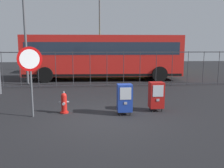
{
  "coord_description": "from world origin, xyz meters",
  "views": [
    {
      "loc": [
        -0.49,
        -6.95,
        2.19
      ],
      "look_at": [
        0.3,
        1.2,
        0.9
      ],
      "focal_mm": 36.86,
      "sensor_mm": 36.0,
      "label": 1
    }
  ],
  "objects": [
    {
      "name": "street_light_far_left",
      "position": [
        0.44,
        13.79,
        4.61
      ],
      "size": [
        0.32,
        0.32,
        8.07
      ],
      "color": "#4C4F54",
      "rests_on": "ground_plane"
    },
    {
      "name": "bus_near",
      "position": [
        0.41,
        8.94,
        1.71
      ],
      "size": [
        10.61,
        3.17,
        3.0
      ],
      "rotation": [
        0.0,
        0.0,
        -0.05
      ],
      "color": "red",
      "rests_on": "ground_plane"
    },
    {
      "name": "ground_plane",
      "position": [
        0.0,
        0.0,
        0.0
      ],
      "size": [
        60.0,
        60.0,
        0.0
      ],
      "primitive_type": "plane",
      "color": "black"
    },
    {
      "name": "stop_sign",
      "position": [
        -2.33,
        0.39,
        1.6
      ],
      "size": [
        0.71,
        0.31,
        2.23
      ],
      "color": "#4C4F54",
      "rests_on": "ground_plane"
    },
    {
      "name": "newspaper_box_primary",
      "position": [
        1.8,
        0.69,
        0.57
      ],
      "size": [
        0.48,
        0.42,
        1.02
      ],
      "color": "black",
      "rests_on": "ground_plane"
    },
    {
      "name": "fence_barrier",
      "position": [
        0.0,
        5.94,
        1.02
      ],
      "size": [
        18.03,
        0.04,
        2.0
      ],
      "color": "#2D2D33",
      "rests_on": "ground_plane"
    },
    {
      "name": "fire_hydrant",
      "position": [
        -1.37,
        0.73,
        0.35
      ],
      "size": [
        0.33,
        0.32,
        0.75
      ],
      "color": "red",
      "rests_on": "ground_plane"
    },
    {
      "name": "bus_far",
      "position": [
        2.03,
        13.58,
        1.71
      ],
      "size": [
        10.64,
        3.31,
        3.0
      ],
      "rotation": [
        0.0,
        0.0,
        0.06
      ],
      "color": "gold",
      "rests_on": "ground_plane"
    },
    {
      "name": "street_light_near_right",
      "position": [
        -4.2,
        7.12,
        4.0
      ],
      "size": [
        0.32,
        0.32,
        6.88
      ],
      "color": "#4C4F54",
      "rests_on": "ground_plane"
    },
    {
      "name": "newspaper_box_secondary",
      "position": [
        0.63,
        0.35,
        0.57
      ],
      "size": [
        0.48,
        0.42,
        1.02
      ],
      "color": "black",
      "rests_on": "ground_plane"
    }
  ]
}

